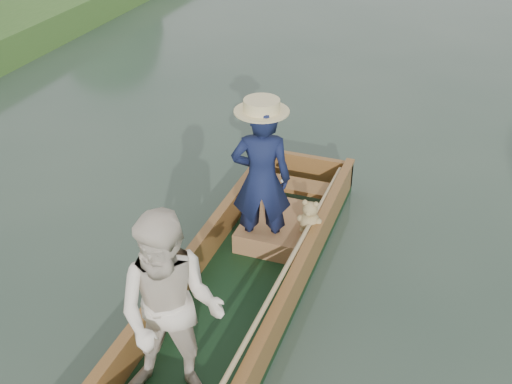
% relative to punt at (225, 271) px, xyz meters
% --- Properties ---
extents(ground, '(120.00, 120.00, 0.00)m').
position_rel_punt_xyz_m(ground, '(0.01, 0.16, -0.58)').
color(ground, '#283D30').
rests_on(ground, ground).
extents(punt, '(1.12, 5.00, 1.75)m').
position_rel_punt_xyz_m(punt, '(0.00, 0.00, 0.00)').
color(punt, black).
rests_on(punt, ground).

